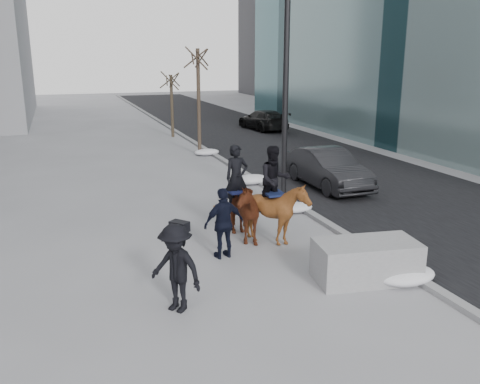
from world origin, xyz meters
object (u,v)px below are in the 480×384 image
object	(u,v)px
planter	(366,261)
mounted_left	(238,205)
mounted_right	(276,205)
car_near	(327,168)

from	to	relation	value
planter	mounted_left	xyz separation A→B (m)	(-1.78, 3.39, 0.50)
planter	mounted_right	bearing A→B (deg)	109.33
car_near	mounted_left	xyz separation A→B (m)	(-5.02, -4.17, 0.22)
car_near	mounted_left	world-z (taller)	mounted_left
planter	mounted_left	world-z (taller)	mounted_left
planter	mounted_left	bearing A→B (deg)	117.69
planter	car_near	distance (m)	8.23
mounted_right	car_near	bearing A→B (deg)	48.73
mounted_left	mounted_right	size ratio (longest dim) A/B	0.99
car_near	mounted_right	bearing A→B (deg)	-131.90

